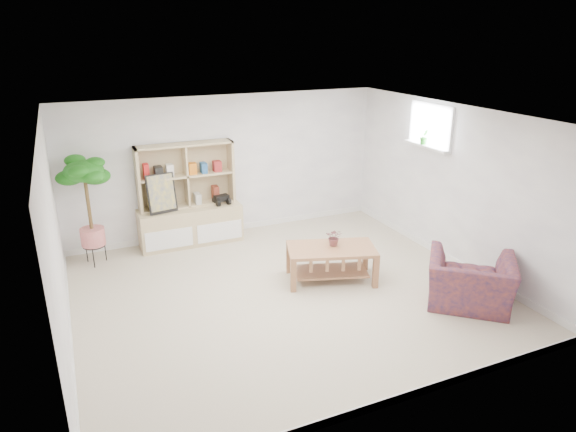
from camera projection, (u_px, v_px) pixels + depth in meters
name	position (u px, v px, depth m)	size (l,w,h in m)	color
floor	(285.00, 292.00, 7.06)	(5.50, 5.00, 0.01)	#BEB5A6
ceiling	(285.00, 116.00, 6.24)	(5.50, 5.00, 0.01)	silver
walls	(285.00, 209.00, 6.65)	(5.51, 5.01, 2.40)	white
baseboard	(285.00, 289.00, 7.04)	(5.50, 5.00, 0.10)	white
window	(431.00, 126.00, 7.93)	(0.10, 0.98, 0.68)	silver
window_sill	(426.00, 146.00, 8.02)	(0.14, 1.00, 0.04)	white
storage_unit	(189.00, 195.00, 8.41)	(1.68, 0.57, 1.68)	tan
poster	(162.00, 194.00, 8.13)	(0.46, 0.11, 0.64)	yellow
toy_truck	(222.00, 199.00, 8.61)	(0.34, 0.23, 0.18)	black
coffee_table	(331.00, 264.00, 7.32)	(1.23, 0.67, 0.50)	brown
table_plant	(334.00, 237.00, 7.26)	(0.23, 0.20, 0.26)	#225E20
floor_tree	(89.00, 212.00, 7.63)	(0.62, 0.62, 1.69)	#1F7017
armchair	(470.00, 279.00, 6.58)	(1.05, 0.91, 0.78)	#181C49
sill_plant	(424.00, 137.00, 8.03)	(0.13, 0.11, 0.24)	#1F7017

